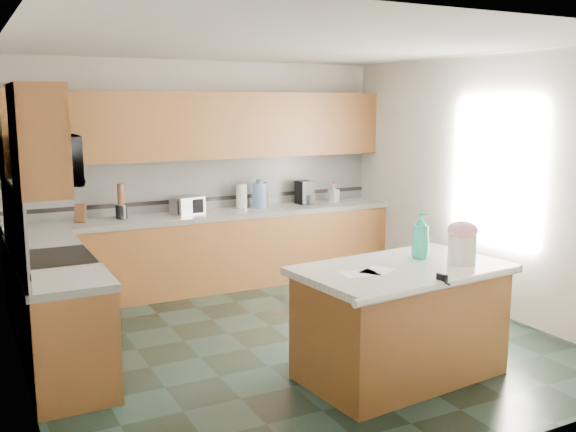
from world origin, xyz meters
TOP-DOWN VIEW (x-y plane):
  - floor at (0.00, 0.00)m, footprint 4.60×4.60m
  - ceiling at (0.00, 0.00)m, footprint 4.60×4.60m
  - wall_back at (0.00, 2.32)m, footprint 4.60×0.04m
  - wall_front at (0.00, -2.32)m, footprint 4.60×0.04m
  - wall_left at (-2.32, 0.00)m, footprint 0.04×4.60m
  - wall_right at (2.32, 0.00)m, footprint 0.04×4.60m
  - back_base_cab at (0.00, 2.00)m, footprint 4.60×0.60m
  - back_countertop at (0.00, 2.00)m, footprint 4.60×0.64m
  - back_upper_cab at (0.00, 2.13)m, footprint 4.60×0.33m
  - back_backsplash at (0.00, 2.29)m, footprint 4.60×0.02m
  - back_accent_band at (0.00, 2.28)m, footprint 4.60×0.01m
  - left_base_cab_rear at (-2.00, 1.29)m, footprint 0.60×0.82m
  - left_counter_rear at (-2.00, 1.29)m, footprint 0.64×0.82m
  - left_base_cab_front at (-2.00, -0.24)m, footprint 0.60×0.72m
  - left_counter_front at (-2.00, -0.24)m, footprint 0.64×0.72m
  - left_backsplash at (-2.29, 0.55)m, footprint 0.02×2.30m
  - left_accent_band at (-2.28, 0.55)m, footprint 0.01×2.30m
  - left_upper_cab_rear at (-2.13, 1.42)m, footprint 0.33×1.09m
  - left_upper_cab_front at (-2.13, -0.24)m, footprint 0.33×0.72m
  - range_body at (-2.00, 0.50)m, footprint 0.60×0.76m
  - range_oven_door at (-1.71, 0.50)m, footprint 0.02×0.68m
  - range_cooktop at (-2.00, 0.50)m, footprint 0.62×0.78m
  - range_handle at (-1.68, 0.50)m, footprint 0.02×0.66m
  - range_backguard at (-2.26, 0.50)m, footprint 0.06×0.76m
  - microwave at (-2.00, 0.50)m, footprint 0.50×0.73m
  - island_base at (0.42, -1.10)m, footprint 1.64×1.04m
  - island_top at (0.42, -1.10)m, footprint 1.75×1.14m
  - island_bullnose at (0.42, -1.60)m, footprint 1.66×0.21m
  - treat_jar at (0.91, -1.24)m, footprint 0.22×0.22m
  - treat_jar_lid at (0.91, -1.24)m, footprint 0.24×0.24m
  - treat_jar_knob at (0.91, -1.24)m, footprint 0.08×0.03m
  - treat_jar_knob_end_l at (0.87, -1.24)m, footprint 0.04×0.04m
  - treat_jar_knob_end_r at (0.95, -1.24)m, footprint 0.04×0.04m
  - soap_bottle_island at (0.72, -0.94)m, footprint 0.16×0.16m
  - paper_sheet_a at (0.15, -1.14)m, footprint 0.32×0.30m
  - paper_sheet_b at (-0.02, -1.14)m, footprint 0.30×0.24m
  - clamp_body at (0.41, -1.58)m, footprint 0.04×0.09m
  - clamp_handle at (0.41, -1.63)m, footprint 0.01×0.06m
  - knife_block at (-1.51, 2.05)m, footprint 0.16×0.18m
  - utensil_crock at (-1.06, 2.08)m, footprint 0.13×0.13m
  - utensil_bundle at (-1.06, 2.08)m, footprint 0.07×0.07m
  - toaster_oven at (-0.30, 2.05)m, footprint 0.41×0.33m
  - toaster_oven_door at (-0.30, 1.94)m, footprint 0.31×0.01m
  - paper_towel at (0.41, 2.10)m, footprint 0.13×0.13m
  - paper_towel_base at (0.41, 2.10)m, footprint 0.20×0.20m
  - water_jug at (0.64, 2.06)m, footprint 0.19×0.19m
  - water_jug_neck at (0.64, 2.06)m, footprint 0.09×0.09m
  - coffee_maker at (1.28, 2.08)m, footprint 0.20×0.21m
  - coffee_carafe at (1.28, 2.04)m, footprint 0.12×0.12m
  - soap_bottle_back at (1.71, 2.05)m, footprint 0.14×0.14m
  - soap_back_cap at (1.71, 2.05)m, footprint 0.02×0.02m
  - window_light_proxy at (2.29, -0.20)m, footprint 0.02×1.40m

SIDE VIEW (x-z plane):
  - floor at x=0.00m, z-range 0.00..0.00m
  - range_oven_door at x=-1.71m, z-range 0.12..0.68m
  - back_base_cab at x=0.00m, z-range 0.00..0.86m
  - left_base_cab_rear at x=-2.00m, z-range 0.00..0.86m
  - left_base_cab_front at x=-2.00m, z-range 0.00..0.86m
  - island_base at x=0.42m, z-range 0.00..0.86m
  - range_body at x=-2.00m, z-range 0.00..0.88m
  - range_handle at x=-1.68m, z-range 0.77..0.79m
  - back_countertop at x=0.00m, z-range 0.86..0.92m
  - left_counter_rear at x=-2.00m, z-range 0.86..0.92m
  - left_counter_front at x=-2.00m, z-range 0.86..0.92m
  - island_top at x=0.42m, z-range 0.86..0.92m
  - island_bullnose at x=0.42m, z-range 0.86..0.92m
  - range_cooktop at x=-2.00m, z-range 0.88..0.92m
  - clamp_handle at x=0.41m, z-range 0.90..0.92m
  - paper_sheet_a at x=0.15m, z-range 0.92..0.92m
  - paper_sheet_b at x=-0.02m, z-range 0.92..0.92m
  - paper_towel_base at x=0.41m, z-range 0.92..0.93m
  - clamp_body at x=0.41m, z-range 0.89..0.97m
  - coffee_carafe at x=1.28m, z-range 0.92..1.04m
  - utensil_crock at x=-1.06m, z-range 0.92..1.08m
  - knife_block at x=-1.51m, z-range 0.91..1.13m
  - range_backguard at x=-2.26m, z-range 0.93..1.11m
  - toaster_oven at x=-0.30m, z-range 0.92..1.12m
  - toaster_oven_door at x=-0.30m, z-range 0.94..1.10m
  - treat_jar at x=0.91m, z-range 0.92..1.15m
  - back_accent_band at x=0.00m, z-range 1.02..1.06m
  - left_accent_band at x=-2.28m, z-range 1.02..1.06m
  - soap_bottle_back at x=1.71m, z-range 0.92..1.16m
  - coffee_maker at x=1.28m, z-range 0.92..1.22m
  - paper_towel at x=0.41m, z-range 0.92..1.22m
  - water_jug at x=0.64m, z-range 0.92..1.23m
  - soap_bottle_island at x=0.72m, z-range 0.92..1.30m
  - soap_back_cap at x=1.71m, z-range 1.16..1.19m
  - treat_jar_lid at x=0.91m, z-range 1.11..1.26m
  - utensil_bundle at x=-1.06m, z-range 1.08..1.32m
  - back_backsplash at x=0.00m, z-range 0.92..1.55m
  - left_backsplash at x=-2.29m, z-range 0.92..1.55m
  - treat_jar_knob at x=0.91m, z-range 1.23..1.25m
  - treat_jar_knob_end_l at x=0.87m, z-range 1.22..1.26m
  - treat_jar_knob_end_r at x=0.95m, z-range 1.22..1.26m
  - water_jug_neck at x=0.64m, z-range 1.23..1.27m
  - wall_back at x=0.00m, z-range 0.00..2.70m
  - wall_front at x=0.00m, z-range 0.00..2.70m
  - wall_left at x=-2.32m, z-range 0.00..2.70m
  - wall_right at x=2.32m, z-range 0.00..2.70m
  - window_light_proxy at x=2.29m, z-range 0.95..2.05m
  - microwave at x=-2.00m, z-range 1.53..1.94m
  - back_upper_cab at x=0.00m, z-range 1.55..2.33m
  - left_upper_cab_rear at x=-2.13m, z-range 1.55..2.33m
  - left_upper_cab_front at x=-2.13m, z-range 1.55..2.33m
  - ceiling at x=0.00m, z-range 2.70..2.70m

